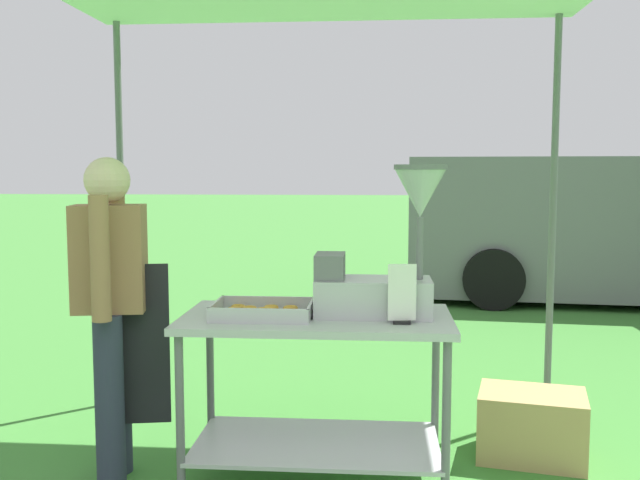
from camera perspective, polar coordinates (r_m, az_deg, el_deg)
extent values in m
plane|color=#3D7F33|center=(8.39, 3.21, -4.98)|extent=(70.00, 70.00, 0.00)
cylinder|color=slate|center=(4.85, -15.61, 1.87)|extent=(0.04, 0.04, 2.49)
cylinder|color=slate|center=(4.68, 18.13, 1.66)|extent=(0.04, 0.04, 2.49)
cube|color=#B7B7BC|center=(3.48, -0.27, -6.35)|extent=(1.30, 0.69, 0.04)
cube|color=#B7B7BC|center=(3.66, -0.26, -15.99)|extent=(1.20, 0.64, 0.02)
cylinder|color=slate|center=(3.42, -11.14, -14.05)|extent=(0.04, 0.04, 0.81)
cylinder|color=slate|center=(3.31, 10.07, -14.67)|extent=(0.04, 0.04, 0.81)
cylinder|color=slate|center=(3.96, -8.77, -11.21)|extent=(0.04, 0.04, 0.81)
cylinder|color=slate|center=(3.87, 9.23, -11.62)|extent=(0.04, 0.04, 0.81)
cube|color=#B7B7BC|center=(3.45, -4.58, -6.06)|extent=(0.47, 0.32, 0.01)
cube|color=#B7B7BC|center=(3.29, -5.02, -6.00)|extent=(0.47, 0.01, 0.06)
cube|color=#B7B7BC|center=(3.59, -4.19, -5.00)|extent=(0.47, 0.01, 0.06)
cube|color=#B7B7BC|center=(3.48, -8.34, -5.38)|extent=(0.01, 0.32, 0.06)
cube|color=#B7B7BC|center=(3.41, -0.75, -5.55)|extent=(0.01, 0.32, 0.06)
torus|color=gold|center=(3.52, -2.38, -5.50)|extent=(0.10, 0.10, 0.03)
torus|color=gold|center=(3.44, -6.39, -5.77)|extent=(0.10, 0.10, 0.03)
torus|color=gold|center=(3.52, -5.67, -5.51)|extent=(0.08, 0.08, 0.03)
torus|color=gold|center=(3.54, -3.93, -5.45)|extent=(0.09, 0.09, 0.03)
torus|color=gold|center=(3.36, -6.56, -6.07)|extent=(0.08, 0.08, 0.03)
torus|color=gold|center=(3.33, -2.62, -6.13)|extent=(0.09, 0.09, 0.03)
torus|color=gold|center=(3.43, -2.36, -5.78)|extent=(0.08, 0.08, 0.03)
torus|color=gold|center=(3.50, -6.88, -5.59)|extent=(0.10, 0.10, 0.03)
torus|color=gold|center=(3.42, -3.81, -5.83)|extent=(0.10, 0.10, 0.03)
torus|color=gold|center=(3.37, -5.23, -6.03)|extent=(0.08, 0.08, 0.03)
torus|color=gold|center=(3.57, -6.57, -5.38)|extent=(0.10, 0.10, 0.03)
torus|color=gold|center=(3.45, -7.54, -5.78)|extent=(0.09, 0.09, 0.03)
torus|color=gold|center=(3.48, -4.51, -5.65)|extent=(0.09, 0.09, 0.03)
cube|color=#B7B7BC|center=(3.47, 4.28, -4.58)|extent=(0.56, 0.28, 0.18)
cube|color=slate|center=(3.45, 0.80, -2.09)|extent=(0.14, 0.22, 0.12)
cylinder|color=slate|center=(3.44, 7.98, -0.68)|extent=(0.04, 0.04, 0.30)
cone|color=#B7B7BC|center=(3.42, 8.04, 3.70)|extent=(0.24, 0.24, 0.23)
cylinder|color=slate|center=(3.42, 8.07, 5.81)|extent=(0.25, 0.25, 0.02)
cube|color=black|center=(3.31, 6.57, -6.54)|extent=(0.08, 0.05, 0.02)
cube|color=white|center=(3.28, 6.59, -4.18)|extent=(0.13, 0.03, 0.26)
cylinder|color=#2D3347|center=(3.85, -15.95, -11.47)|extent=(0.14, 0.14, 0.86)
cylinder|color=#2D3347|center=(3.66, -16.50, -12.38)|extent=(0.14, 0.14, 0.86)
cube|color=#9E704C|center=(3.61, -16.52, -1.41)|extent=(0.37, 0.28, 0.52)
cube|color=black|center=(3.67, -14.47, -8.09)|extent=(0.32, 0.08, 0.80)
cylinder|color=#9E704C|center=(3.82, -15.94, -0.62)|extent=(0.11, 0.11, 0.58)
cylinder|color=#9E704C|center=(3.39, -17.21, -1.43)|extent=(0.11, 0.11, 0.58)
sphere|color=beige|center=(3.59, -16.70, 4.63)|extent=(0.22, 0.22, 0.22)
cube|color=tan|center=(4.11, 16.60, -14.05)|extent=(0.62, 0.50, 0.36)
cube|color=slate|center=(9.22, 23.02, 1.12)|extent=(5.12, 2.36, 1.60)
cube|color=#1E2833|center=(8.96, 10.95, 3.91)|extent=(0.25, 1.62, 0.70)
cylinder|color=black|center=(8.14, 13.72, -3.04)|extent=(0.70, 0.30, 0.68)
cylinder|color=black|center=(9.98, 13.04, -1.44)|extent=(0.70, 0.30, 0.68)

